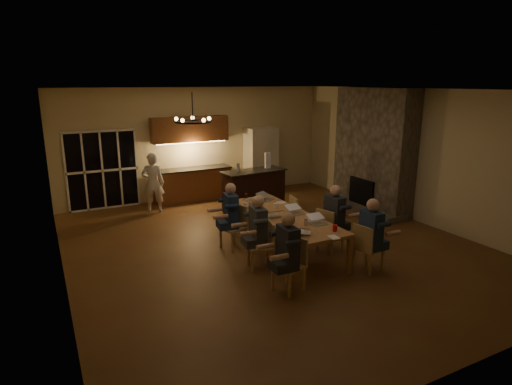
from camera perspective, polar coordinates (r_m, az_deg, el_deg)
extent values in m
plane|color=brown|center=(9.06, 2.23, -7.13)|extent=(9.00, 9.00, 0.00)
cube|color=#CAB58F|center=(12.67, -7.82, 6.52)|extent=(8.00, 0.04, 3.20)
cube|color=#CAB58F|center=(7.53, -25.37, -0.31)|extent=(0.04, 9.00, 3.20)
cube|color=#CAB58F|center=(11.11, 20.77, 4.57)|extent=(0.04, 9.00, 3.20)
cube|color=white|center=(8.42, 2.45, 13.68)|extent=(8.00, 9.00, 0.04)
cube|color=black|center=(12.10, -19.79, 2.77)|extent=(1.86, 0.08, 2.10)
cube|color=#675F50|center=(11.72, 15.38, 5.48)|extent=(0.58, 2.50, 3.20)
cube|color=beige|center=(13.18, 0.64, 4.32)|extent=(0.90, 0.68, 2.00)
cube|color=#A87343|center=(8.73, 3.66, -5.38)|extent=(1.10, 3.07, 0.75)
cube|color=black|center=(11.40, -0.31, 0.31)|extent=(1.78, 0.85, 1.08)
imported|color=silver|center=(11.47, -13.56, 1.26)|extent=(0.66, 0.54, 1.57)
torus|color=black|center=(6.76, -8.41, 9.32)|extent=(0.57, 0.57, 0.03)
cylinder|color=white|center=(8.14, 4.86, -3.74)|extent=(0.08, 0.08, 0.10)
cylinder|color=white|center=(9.07, 2.60, -1.77)|extent=(0.09, 0.09, 0.10)
cylinder|color=white|center=(9.13, -1.19, -1.65)|extent=(0.09, 0.09, 0.10)
cylinder|color=#B70C0E|center=(7.80, 10.49, -4.69)|extent=(0.08, 0.08, 0.12)
cylinder|color=#B70C0E|center=(8.70, -0.06, -2.39)|extent=(0.08, 0.08, 0.12)
cylinder|color=#B70C0E|center=(9.86, 0.57, -0.35)|extent=(0.09, 0.09, 0.12)
cylinder|color=#B2B2B7|center=(8.02, 6.68, -4.01)|extent=(0.07, 0.07, 0.12)
cylinder|color=#3F0F0C|center=(9.76, -1.31, -0.51)|extent=(0.07, 0.07, 0.12)
cylinder|color=white|center=(8.30, 7.46, -3.75)|extent=(0.28, 0.28, 0.02)
cylinder|color=white|center=(7.70, 5.50, -5.16)|extent=(0.26, 0.26, 0.02)
cylinder|color=white|center=(9.45, 3.34, -1.35)|extent=(0.22, 0.22, 0.02)
cube|color=white|center=(7.51, 10.34, -5.90)|extent=(0.17, 0.22, 0.01)
cylinder|color=#99999E|center=(10.99, -2.38, 3.29)|extent=(0.08, 0.08, 0.24)
cube|color=silver|center=(11.53, 1.56, 4.31)|extent=(0.16, 0.16, 0.42)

